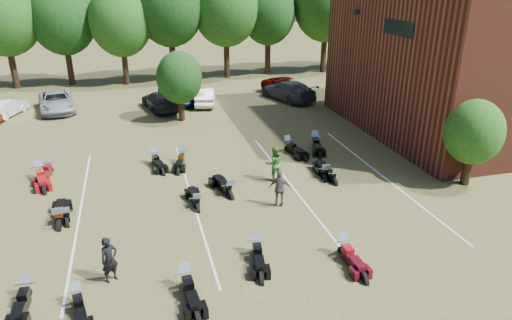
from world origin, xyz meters
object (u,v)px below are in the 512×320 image
object	(u,v)px
car_4	(179,93)
motorcycle_14	(51,173)
person_black	(109,260)
person_grey	(280,188)
person_green	(274,164)
motorcycle_3	(186,288)

from	to	relation	value
car_4	motorcycle_14	distance (m)	14.87
person_black	car_4	bearing A→B (deg)	46.18
car_4	person_grey	world-z (taller)	person_grey
car_4	person_grey	xyz separation A→B (m)	(2.45, -19.03, 0.07)
person_green	motorcycle_14	world-z (taller)	person_green
motorcycle_3	motorcycle_14	xyz separation A→B (m)	(-5.77, 11.45, 0.00)
motorcycle_14	person_green	bearing A→B (deg)	-10.12
person_black	person_grey	xyz separation A→B (m)	(7.29, 3.68, 0.03)
person_green	motorcycle_14	bearing A→B (deg)	-17.67
motorcycle_3	car_4	bearing A→B (deg)	79.67
motorcycle_3	motorcycle_14	distance (m)	12.82
person_green	motorcycle_14	xyz separation A→B (m)	(-11.21, 3.92, -0.91)
person_grey	person_black	bearing A→B (deg)	48.98
person_grey	motorcycle_3	distance (m)	6.89
person_black	motorcycle_3	bearing A→B (deg)	-56.60
person_grey	motorcycle_3	xyz separation A→B (m)	(-4.86, -4.80, -0.87)
person_grey	motorcycle_3	world-z (taller)	person_grey
person_black	motorcycle_14	xyz separation A→B (m)	(-3.34, 10.33, -0.84)
person_grey	motorcycle_14	xyz separation A→B (m)	(-10.64, 6.65, -0.87)
person_green	person_grey	bearing A→B (deg)	79.67
person_green	person_grey	size ratio (longest dim) A/B	1.05
motorcycle_3	motorcycle_14	bearing A→B (deg)	112.21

